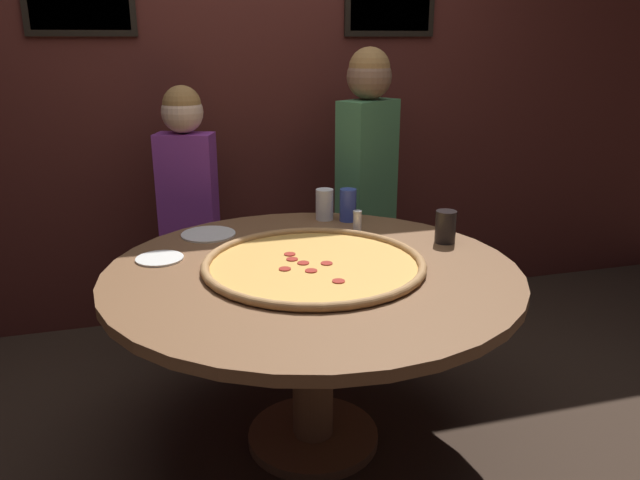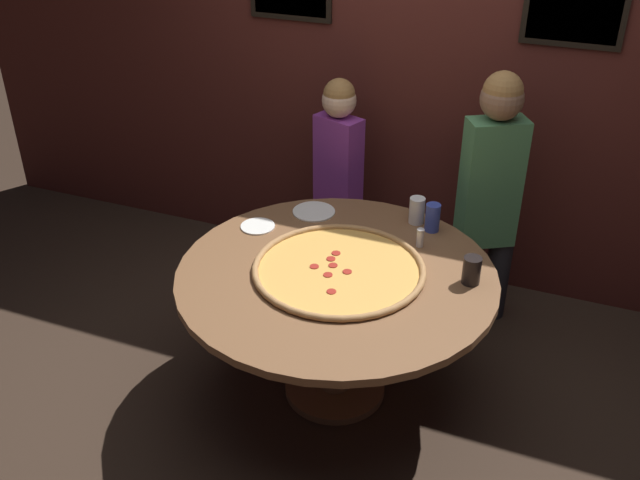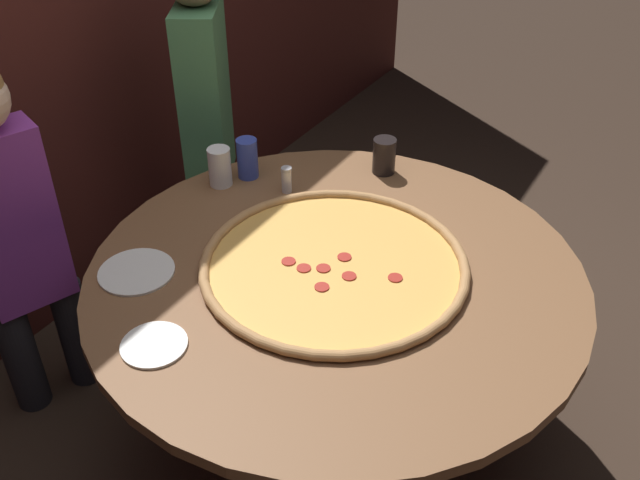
{
  "view_description": "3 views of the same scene",
  "coord_description": "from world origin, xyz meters",
  "px_view_note": "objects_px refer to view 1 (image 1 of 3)",
  "views": [
    {
      "loc": [
        -0.56,
        -2.07,
        1.55
      ],
      "look_at": [
        0.02,
        -0.02,
        0.85
      ],
      "focal_mm": 35.0,
      "sensor_mm": 36.0,
      "label": 1
    },
    {
      "loc": [
        0.98,
        -2.65,
        2.58
      ],
      "look_at": [
        -0.1,
        0.03,
        0.88
      ],
      "focal_mm": 40.0,
      "sensor_mm": 36.0,
      "label": 2
    },
    {
      "loc": [
        -1.49,
        -0.84,
        2.08
      ],
      "look_at": [
        -0.02,
        0.04,
        0.85
      ],
      "focal_mm": 40.0,
      "sensor_mm": 36.0,
      "label": 3
    }
  ],
  "objects_px": {
    "white_plate_right_side": "(160,258)",
    "diner_centre_back": "(367,177)",
    "drink_cup_far_left": "(325,204)",
    "diner_side_right": "(189,204)",
    "drink_cup_far_right": "(348,205)",
    "condiment_shaker": "(357,221)",
    "drink_cup_front_edge": "(446,227)",
    "giant_pizza": "(314,264)",
    "dining_table": "(313,302)",
    "white_plate_near_front": "(208,234)"
  },
  "relations": [
    {
      "from": "white_plate_right_side",
      "to": "diner_centre_back",
      "type": "relative_size",
      "value": 0.12
    },
    {
      "from": "drink_cup_far_right",
      "to": "giant_pizza",
      "type": "bearing_deg",
      "value": -119.68
    },
    {
      "from": "white_plate_near_front",
      "to": "diner_side_right",
      "type": "height_order",
      "value": "diner_side_right"
    },
    {
      "from": "drink_cup_front_edge",
      "to": "diner_centre_back",
      "type": "distance_m",
      "value": 0.78
    },
    {
      "from": "dining_table",
      "to": "condiment_shaker",
      "type": "bearing_deg",
      "value": 51.17
    },
    {
      "from": "dining_table",
      "to": "drink_cup_far_right",
      "type": "distance_m",
      "value": 0.68
    },
    {
      "from": "drink_cup_front_edge",
      "to": "white_plate_right_side",
      "type": "distance_m",
      "value": 1.15
    },
    {
      "from": "white_plate_right_side",
      "to": "condiment_shaker",
      "type": "bearing_deg",
      "value": 8.55
    },
    {
      "from": "condiment_shaker",
      "to": "drink_cup_front_edge",
      "type": "bearing_deg",
      "value": -37.35
    },
    {
      "from": "giant_pizza",
      "to": "drink_cup_front_edge",
      "type": "relative_size",
      "value": 6.17
    },
    {
      "from": "dining_table",
      "to": "diner_centre_back",
      "type": "relative_size",
      "value": 1.01
    },
    {
      "from": "drink_cup_far_right",
      "to": "drink_cup_far_left",
      "type": "xyz_separation_m",
      "value": [
        -0.1,
        0.05,
        -0.0
      ]
    },
    {
      "from": "drink_cup_far_left",
      "to": "drink_cup_far_right",
      "type": "bearing_deg",
      "value": -27.96
    },
    {
      "from": "drink_cup_far_left",
      "to": "white_plate_near_front",
      "type": "distance_m",
      "value": 0.56
    },
    {
      "from": "drink_cup_far_right",
      "to": "condiment_shaker",
      "type": "height_order",
      "value": "drink_cup_far_right"
    },
    {
      "from": "drink_cup_far_left",
      "to": "condiment_shaker",
      "type": "distance_m",
      "value": 0.25
    },
    {
      "from": "white_plate_right_side",
      "to": "diner_side_right",
      "type": "relative_size",
      "value": 0.14
    },
    {
      "from": "dining_table",
      "to": "condiment_shaker",
      "type": "xyz_separation_m",
      "value": [
        0.3,
        0.38,
        0.19
      ]
    },
    {
      "from": "drink_cup_far_right",
      "to": "drink_cup_front_edge",
      "type": "xyz_separation_m",
      "value": [
        0.29,
        -0.41,
        -0.01
      ]
    },
    {
      "from": "condiment_shaker",
      "to": "diner_side_right",
      "type": "bearing_deg",
      "value": 136.83
    },
    {
      "from": "drink_cup_far_right",
      "to": "condiment_shaker",
      "type": "bearing_deg",
      "value": -95.23
    },
    {
      "from": "dining_table",
      "to": "drink_cup_far_left",
      "type": "bearing_deg",
      "value": 69.9
    },
    {
      "from": "giant_pizza",
      "to": "condiment_shaker",
      "type": "bearing_deg",
      "value": 51.15
    },
    {
      "from": "drink_cup_far_right",
      "to": "white_plate_near_front",
      "type": "xyz_separation_m",
      "value": [
        -0.64,
        -0.05,
        -0.07
      ]
    },
    {
      "from": "giant_pizza",
      "to": "drink_cup_front_edge",
      "type": "distance_m",
      "value": 0.62
    },
    {
      "from": "white_plate_near_front",
      "to": "white_plate_right_side",
      "type": "height_order",
      "value": "same"
    },
    {
      "from": "dining_table",
      "to": "diner_side_right",
      "type": "xyz_separation_m",
      "value": [
        -0.37,
        1.01,
        0.15
      ]
    },
    {
      "from": "white_plate_right_side",
      "to": "diner_side_right",
      "type": "height_order",
      "value": "diner_side_right"
    },
    {
      "from": "condiment_shaker",
      "to": "diner_centre_back",
      "type": "bearing_deg",
      "value": 66.33
    },
    {
      "from": "drink_cup_far_left",
      "to": "white_plate_right_side",
      "type": "distance_m",
      "value": 0.84
    },
    {
      "from": "condiment_shaker",
      "to": "diner_side_right",
      "type": "relative_size",
      "value": 0.07
    },
    {
      "from": "drink_cup_far_right",
      "to": "drink_cup_front_edge",
      "type": "height_order",
      "value": "drink_cup_far_right"
    },
    {
      "from": "dining_table",
      "to": "white_plate_near_front",
      "type": "distance_m",
      "value": 0.62
    },
    {
      "from": "condiment_shaker",
      "to": "diner_centre_back",
      "type": "xyz_separation_m",
      "value": [
        0.24,
        0.55,
        0.06
      ]
    },
    {
      "from": "drink_cup_far_left",
      "to": "diner_side_right",
      "type": "bearing_deg",
      "value": 146.03
    },
    {
      "from": "dining_table",
      "to": "diner_centre_back",
      "type": "xyz_separation_m",
      "value": [
        0.54,
        0.92,
        0.25
      ]
    },
    {
      "from": "white_plate_near_front",
      "to": "diner_side_right",
      "type": "distance_m",
      "value": 0.5
    },
    {
      "from": "giant_pizza",
      "to": "drink_cup_far_left",
      "type": "relative_size",
      "value": 5.77
    },
    {
      "from": "giant_pizza",
      "to": "diner_side_right",
      "type": "height_order",
      "value": "diner_side_right"
    },
    {
      "from": "drink_cup_far_right",
      "to": "white_plate_right_side",
      "type": "relative_size",
      "value": 0.83
    },
    {
      "from": "drink_cup_front_edge",
      "to": "white_plate_right_side",
      "type": "relative_size",
      "value": 0.74
    },
    {
      "from": "drink_cup_far_right",
      "to": "diner_side_right",
      "type": "bearing_deg",
      "value": 146.83
    },
    {
      "from": "giant_pizza",
      "to": "white_plate_near_front",
      "type": "height_order",
      "value": "giant_pizza"
    },
    {
      "from": "white_plate_right_side",
      "to": "diner_centre_back",
      "type": "xyz_separation_m",
      "value": [
        1.08,
        0.67,
        0.11
      ]
    },
    {
      "from": "drink_cup_far_right",
      "to": "white_plate_right_side",
      "type": "xyz_separation_m",
      "value": [
        -0.86,
        -0.31,
        -0.07
      ]
    },
    {
      "from": "dining_table",
      "to": "diner_side_right",
      "type": "bearing_deg",
      "value": 110.12
    },
    {
      "from": "giant_pizza",
      "to": "drink_cup_far_left",
      "type": "xyz_separation_m",
      "value": [
        0.21,
        0.6,
        0.06
      ]
    },
    {
      "from": "dining_table",
      "to": "white_plate_right_side",
      "type": "relative_size",
      "value": 8.45
    },
    {
      "from": "giant_pizza",
      "to": "drink_cup_far_right",
      "type": "distance_m",
      "value": 0.63
    },
    {
      "from": "giant_pizza",
      "to": "drink_cup_far_right",
      "type": "bearing_deg",
      "value": 60.32
    }
  ]
}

